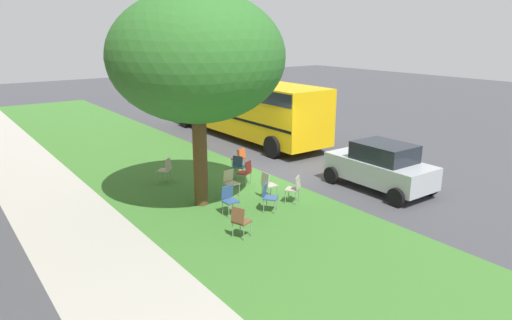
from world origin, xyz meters
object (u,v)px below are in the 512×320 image
Objects in this scene: chair_4 at (166,168)px; chair_0 at (295,187)px; chair_7 at (239,165)px; parked_car at (381,166)px; chair_1 at (240,220)px; chair_5 at (246,171)px; chair_3 at (240,157)px; chair_2 at (229,198)px; chair_6 at (230,181)px; chair_8 at (268,183)px; school_bus at (244,103)px; street_tree at (197,58)px; chair_9 at (268,195)px.

chair_0 is at bearing -150.73° from chair_4.
parked_car reaches higher than chair_7.
chair_0 is 3.05m from chair_1.
chair_5 is (-1.94, -2.15, 0.00)m from chair_4.
chair_3 and chair_7 have the same top height.
chair_6 is (1.34, -0.91, 0.00)m from chair_2.
chair_3 is 3.31m from chair_8.
chair_7 is 0.24× the size of parked_car.
school_bus is (4.34, -6.39, 1.24)m from chair_4.
street_tree is 4.55m from chair_8.
chair_7 is 2.32m from chair_8.
chair_3 is at bearing -37.96° from chair_2.
chair_5 and chair_6 have the same top height.
chair_1 and chair_9 have the same top height.
school_bus is (8.69, -5.10, 1.24)m from chair_9.
street_tree is 7.33× the size of chair_1.
chair_4 is at bearing 47.88° from chair_5.
parked_car is (-5.02, -5.59, 0.32)m from chair_4.
chair_2 is 1.00× the size of chair_3.
chair_6 is 1.00× the size of chair_7.
chair_1 is 1.00× the size of chair_3.
chair_1 and chair_3 have the same top height.
chair_9 is (-2.42, 0.86, 0.00)m from chair_5.
parked_car is at bearing -139.98° from chair_7.
chair_9 is (-4.03, 1.69, 0.00)m from chair_3.
chair_5 and chair_9 have the same top height.
chair_5 is at bearing -72.51° from street_tree.
parked_car is (-0.75, -3.19, 0.32)m from chair_0.
chair_1 is 4.32m from chair_5.
chair_6 is 5.14m from parked_car.
chair_2 is 1.00× the size of chair_4.
chair_2 and chair_3 have the same top height.
chair_9 is 10.15m from school_bus.
chair_9 is at bearing -142.58° from street_tree.
street_tree is 7.33× the size of chair_7.
chair_1 is at bearing 121.10° from chair_9.
chair_5 is (1.94, -1.95, 0.00)m from chair_2.
chair_4 is at bearing 23.51° from chair_6.
school_bus reaches higher than chair_2.
chair_1 is 6.05m from parked_car.
chair_5 is (0.69, -2.18, -4.00)m from street_tree.
street_tree is at bearing 120.87° from chair_7.
chair_6 is 1.85m from chair_7.
chair_1 is at bearing 151.54° from chair_6.
chair_1 is 2.02m from chair_9.
parked_car reaches higher than chair_1.
chair_0 is 1.00× the size of chair_4.
chair_2 is 1.19m from chair_9.
street_tree reaches higher than chair_5.
school_bus is (9.74, -6.83, 1.24)m from chair_1.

